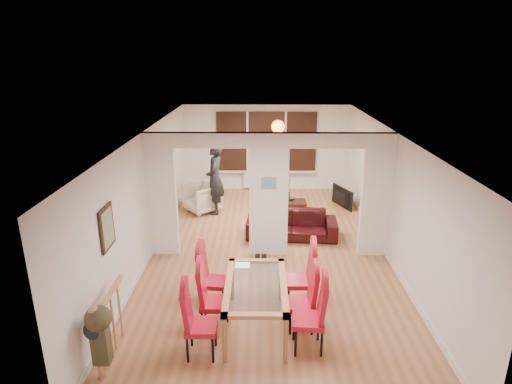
{
  "coord_description": "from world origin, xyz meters",
  "views": [
    {
      "loc": [
        -0.16,
        -8.29,
        4.14
      ],
      "look_at": [
        -0.27,
        0.6,
        1.18
      ],
      "focal_mm": 30.0,
      "sensor_mm": 36.0,
      "label": 1
    }
  ],
  "objects_px": {
    "dining_table": "(256,306)",
    "television": "(339,197)",
    "bowl": "(290,199)",
    "dining_chair_rb": "(301,299)",
    "sofa": "(292,224)",
    "dining_chair_la": "(201,322)",
    "coffee_table": "(287,205)",
    "dining_chair_lb": "(215,298)",
    "dining_chair_ra": "(308,315)",
    "bottle": "(289,196)",
    "armchair": "(202,198)",
    "dining_chair_lc": "(213,278)",
    "dining_chair_rc": "(299,277)",
    "person": "(215,179)"
  },
  "relations": [
    {
      "from": "television",
      "to": "bowl",
      "type": "bearing_deg",
      "value": 71.42
    },
    {
      "from": "dining_chair_la",
      "to": "dining_chair_rb",
      "type": "bearing_deg",
      "value": 21.18
    },
    {
      "from": "dining_chair_rc",
      "to": "bottle",
      "type": "height_order",
      "value": "dining_chair_rc"
    },
    {
      "from": "dining_chair_lc",
      "to": "dining_chair_rc",
      "type": "distance_m",
      "value": 1.43
    },
    {
      "from": "dining_chair_lc",
      "to": "dining_chair_ra",
      "type": "distance_m",
      "value": 1.83
    },
    {
      "from": "coffee_table",
      "to": "bottle",
      "type": "xyz_separation_m",
      "value": [
        0.03,
        0.0,
        0.26
      ]
    },
    {
      "from": "dining_chair_lb",
      "to": "bottle",
      "type": "height_order",
      "value": "dining_chair_lb"
    },
    {
      "from": "dining_chair_la",
      "to": "armchair",
      "type": "distance_m",
      "value": 5.77
    },
    {
      "from": "person",
      "to": "dining_chair_rb",
      "type": "bearing_deg",
      "value": 20.08
    },
    {
      "from": "bowl",
      "to": "dining_chair_la",
      "type": "bearing_deg",
      "value": -105.24
    },
    {
      "from": "television",
      "to": "coffee_table",
      "type": "distance_m",
      "value": 1.46
    },
    {
      "from": "dining_chair_lb",
      "to": "sofa",
      "type": "bearing_deg",
      "value": 67.46
    },
    {
      "from": "dining_chair_lb",
      "to": "dining_chair_rb",
      "type": "bearing_deg",
      "value": 1.13
    },
    {
      "from": "dining_chair_rb",
      "to": "sofa",
      "type": "distance_m",
      "value": 3.47
    },
    {
      "from": "armchair",
      "to": "bottle",
      "type": "distance_m",
      "value": 2.34
    },
    {
      "from": "dining_table",
      "to": "dining_chair_lb",
      "type": "bearing_deg",
      "value": -176.65
    },
    {
      "from": "dining_table",
      "to": "television",
      "type": "relative_size",
      "value": 1.73
    },
    {
      "from": "dining_chair_lb",
      "to": "dining_chair_rc",
      "type": "xyz_separation_m",
      "value": [
        1.34,
        0.65,
        0.02
      ]
    },
    {
      "from": "dining_chair_ra",
      "to": "bottle",
      "type": "xyz_separation_m",
      "value": [
        0.07,
        5.74,
        -0.18
      ]
    },
    {
      "from": "dining_chair_la",
      "to": "dining_chair_rb",
      "type": "distance_m",
      "value": 1.58
    },
    {
      "from": "dining_chair_lc",
      "to": "bottle",
      "type": "relative_size",
      "value": 3.67
    },
    {
      "from": "sofa",
      "to": "bowl",
      "type": "xyz_separation_m",
      "value": [
        0.09,
        1.91,
        -0.05
      ]
    },
    {
      "from": "dining_table",
      "to": "bottle",
      "type": "distance_m",
      "value": 5.33
    },
    {
      "from": "television",
      "to": "coffee_table",
      "type": "height_order",
      "value": "television"
    },
    {
      "from": "television",
      "to": "bottle",
      "type": "distance_m",
      "value": 1.42
    },
    {
      "from": "armchair",
      "to": "bowl",
      "type": "xyz_separation_m",
      "value": [
        2.38,
        0.28,
        -0.12
      ]
    },
    {
      "from": "dining_chair_la",
      "to": "dining_chair_ra",
      "type": "xyz_separation_m",
      "value": [
        1.51,
        0.15,
        0.02
      ]
    },
    {
      "from": "dining_chair_lc",
      "to": "dining_chair_rc",
      "type": "relative_size",
      "value": 0.94
    },
    {
      "from": "dining_chair_lb",
      "to": "dining_chair_rb",
      "type": "relative_size",
      "value": 1.05
    },
    {
      "from": "person",
      "to": "bottle",
      "type": "bearing_deg",
      "value": 98.32
    },
    {
      "from": "dining_chair_lb",
      "to": "armchair",
      "type": "distance_m",
      "value": 5.21
    },
    {
      "from": "dining_table",
      "to": "bottle",
      "type": "relative_size",
      "value": 5.78
    },
    {
      "from": "dining_chair_lb",
      "to": "television",
      "type": "bearing_deg",
      "value": 62.02
    },
    {
      "from": "dining_chair_lb",
      "to": "dining_chair_rb",
      "type": "xyz_separation_m",
      "value": [
        1.32,
        0.04,
        -0.02
      ]
    },
    {
      "from": "dining_chair_ra",
      "to": "coffee_table",
      "type": "bearing_deg",
      "value": 93.61
    },
    {
      "from": "dining_chair_lb",
      "to": "sofa",
      "type": "height_order",
      "value": "dining_chair_lb"
    },
    {
      "from": "dining_chair_rc",
      "to": "bottle",
      "type": "xyz_separation_m",
      "value": [
        0.11,
        4.66,
        -0.18
      ]
    },
    {
      "from": "television",
      "to": "bottle",
      "type": "xyz_separation_m",
      "value": [
        -1.41,
        -0.2,
        0.1
      ]
    },
    {
      "from": "sofa",
      "to": "television",
      "type": "height_order",
      "value": "sofa"
    },
    {
      "from": "dining_chair_la",
      "to": "dining_chair_rb",
      "type": "relative_size",
      "value": 1.04
    },
    {
      "from": "dining_table",
      "to": "armchair",
      "type": "xyz_separation_m",
      "value": [
        -1.51,
        5.1,
        -0.01
      ]
    },
    {
      "from": "person",
      "to": "coffee_table",
      "type": "xyz_separation_m",
      "value": [
        1.93,
        0.28,
        -0.83
      ]
    },
    {
      "from": "dining_chair_ra",
      "to": "sofa",
      "type": "bearing_deg",
      "value": 93.55
    },
    {
      "from": "dining_chair_rb",
      "to": "dining_chair_rc",
      "type": "xyz_separation_m",
      "value": [
        0.02,
        0.61,
        0.04
      ]
    },
    {
      "from": "coffee_table",
      "to": "person",
      "type": "bearing_deg",
      "value": -171.65
    },
    {
      "from": "dining_chair_lb",
      "to": "sofa",
      "type": "relative_size",
      "value": 0.52
    },
    {
      "from": "dining_table",
      "to": "sofa",
      "type": "relative_size",
      "value": 0.8
    },
    {
      "from": "sofa",
      "to": "dining_chair_la",
      "type": "bearing_deg",
      "value": -106.78
    },
    {
      "from": "person",
      "to": "television",
      "type": "relative_size",
      "value": 1.98
    },
    {
      "from": "dining_chair_la",
      "to": "coffee_table",
      "type": "xyz_separation_m",
      "value": [
        1.56,
        5.88,
        -0.42
      ]
    }
  ]
}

